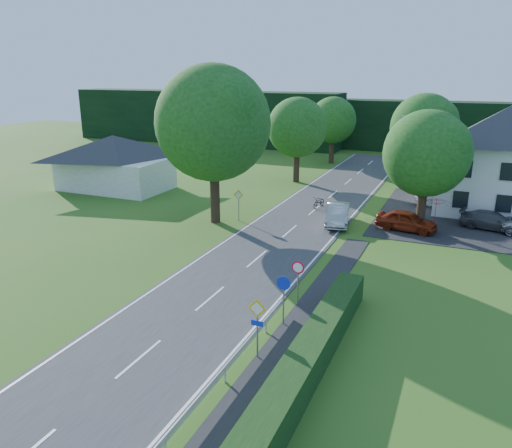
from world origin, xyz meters
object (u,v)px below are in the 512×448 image
at_px(streetlight, 422,164).
at_px(parked_car_silver_a, 442,197).
at_px(parked_car_red, 407,221).
at_px(parasol, 436,212).
at_px(moving_car, 338,214).
at_px(motorcycle, 319,202).
at_px(parked_car_grey, 492,221).

xyz_separation_m(streetlight, parked_car_silver_a, (1.44, 5.90, -3.71)).
distance_m(parked_car_red, parasol, 2.72).
bearing_deg(moving_car, parked_car_red, -6.01).
xyz_separation_m(motorcycle, parked_car_silver_a, (9.41, 4.84, 0.24)).
distance_m(streetlight, moving_car, 7.14).
height_order(streetlight, parasol, streetlight).
height_order(moving_car, parked_car_red, moving_car).
relative_size(moving_car, parked_car_grey, 1.05).
bearing_deg(parked_car_silver_a, parasol, 155.51).
height_order(parked_car_red, parked_car_grey, parked_car_red).
distance_m(moving_car, parasol, 7.18).
relative_size(streetlight, motorcycle, 4.45).
height_order(motorcycle, parked_car_silver_a, parked_car_silver_a).
bearing_deg(parked_car_grey, parasol, 110.06).
bearing_deg(moving_car, motorcycle, 111.78).
distance_m(parked_car_red, parked_car_grey, 6.28).
xyz_separation_m(parked_car_red, parked_car_silver_a, (1.87, 8.41, -0.01)).
distance_m(parked_car_silver_a, parked_car_grey, 6.84).
distance_m(motorcycle, parked_car_red, 8.35).
relative_size(motorcycle, parasol, 0.77).
relative_size(streetlight, parked_car_silver_a, 1.84).
bearing_deg(streetlight, motorcycle, 172.48).
height_order(parked_car_red, parasol, parasol).
bearing_deg(parked_car_red, moving_car, 103.53).
bearing_deg(parked_car_silver_a, streetlight, 142.41).
relative_size(moving_car, parasol, 1.99).
distance_m(moving_car, parked_car_grey, 11.06).
bearing_deg(parasol, moving_car, -159.89).
xyz_separation_m(motorcycle, parked_car_grey, (13.21, -0.85, 0.17)).
relative_size(streetlight, moving_car, 1.73).
distance_m(moving_car, parked_car_red, 4.96).
relative_size(moving_car, parked_car_red, 1.08).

